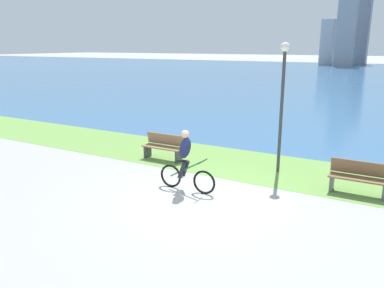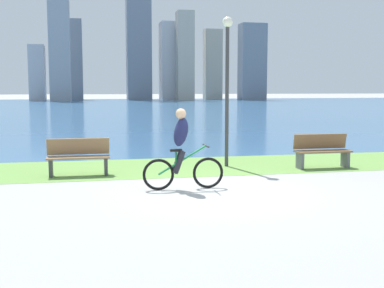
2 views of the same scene
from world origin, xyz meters
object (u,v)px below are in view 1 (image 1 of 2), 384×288
Objects in this scene: cyclist_lead at (186,161)px; bench_far_along_path at (358,178)px; lamppost_tall at (283,90)px; bench_near_path at (164,147)px.

bench_far_along_path is (4.18, 2.04, -0.39)m from cyclist_lead.
lamppost_tall reaches higher than bench_far_along_path.
bench_near_path is 0.38× the size of lamppost_tall.
cyclist_lead reaches higher than bench_near_path.
bench_far_along_path is at bearing -1.08° from bench_near_path.
bench_near_path is 1.00× the size of bench_far_along_path.
lamppost_tall is (3.91, 0.65, 2.15)m from bench_near_path.
lamppost_tall is at bearing 57.90° from cyclist_lead.
lamppost_tall is (-2.42, 0.77, 2.15)m from bench_far_along_path.
bench_far_along_path is 3.33m from lamppost_tall.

